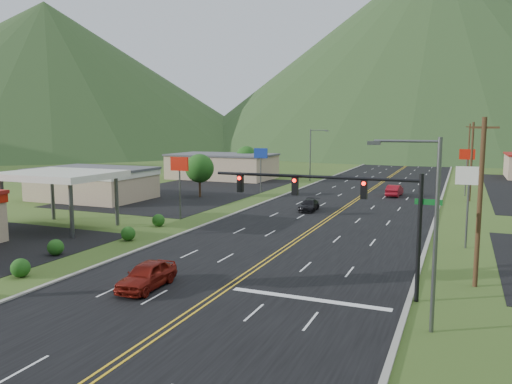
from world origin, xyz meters
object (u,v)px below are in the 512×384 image
at_px(gas_canopy, 60,176).
at_px(car_red_far, 394,191).
at_px(car_red_near, 147,276).
at_px(streetlight_west, 312,151).
at_px(traffic_signal, 345,200).
at_px(car_dark_mid, 309,206).
at_px(streetlight_east, 429,222).

relative_size(gas_canopy, car_red_far, 2.13).
height_order(car_red_near, car_red_far, car_red_near).
bearing_deg(streetlight_west, car_red_far, -42.04).
bearing_deg(car_red_far, car_red_near, 82.64).
distance_m(traffic_signal, car_dark_mid, 28.07).
height_order(traffic_signal, car_red_near, traffic_signal).
relative_size(car_dark_mid, car_red_far, 0.91).
bearing_deg(car_red_near, gas_canopy, 143.81).
bearing_deg(car_red_far, car_dark_mid, 68.19).
bearing_deg(traffic_signal, car_red_far, 93.25).
distance_m(traffic_signal, car_red_near, 12.31).
xyz_separation_m(car_red_near, car_red_far, (8.40, 45.62, -0.01)).
relative_size(gas_canopy, car_dark_mid, 2.35).
bearing_deg(car_red_near, streetlight_east, -2.92).
height_order(gas_canopy, car_red_far, gas_canopy).
bearing_deg(streetlight_west, car_dark_mid, -74.35).
bearing_deg(streetlight_east, traffic_signal, 139.61).
bearing_deg(traffic_signal, streetlight_east, -40.39).
relative_size(traffic_signal, gas_canopy, 1.31).
distance_m(car_dark_mid, car_red_far, 17.49).
relative_size(streetlight_west, car_red_far, 1.92).
height_order(traffic_signal, streetlight_east, streetlight_east).
relative_size(traffic_signal, streetlight_west, 1.46).
xyz_separation_m(car_red_near, car_dark_mid, (1.05, 29.76, -0.17)).
bearing_deg(car_dark_mid, streetlight_west, 102.45).
relative_size(gas_canopy, car_red_near, 2.17).
xyz_separation_m(streetlight_east, streetlight_west, (-22.86, 60.00, 0.00)).
relative_size(streetlight_east, car_red_near, 1.95).
bearing_deg(car_red_far, streetlight_west, -38.96).
relative_size(traffic_signal, car_red_near, 2.84).
bearing_deg(traffic_signal, car_dark_mid, 110.58).
height_order(car_red_near, car_dark_mid, car_red_near).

